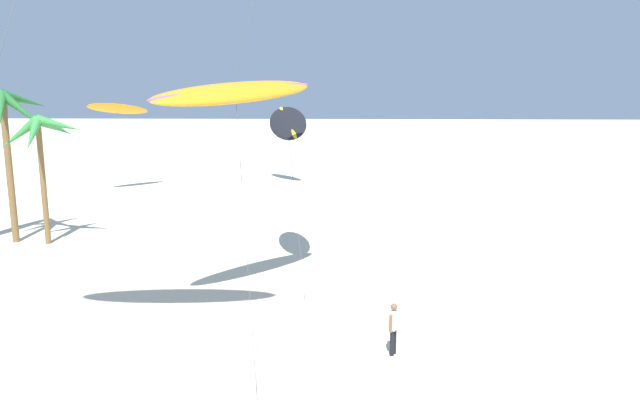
# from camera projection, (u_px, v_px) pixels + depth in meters

# --- Properties ---
(palm_tree_3) EXTENTS (4.79, 4.68, 8.07)m
(palm_tree_3) POSITION_uv_depth(u_px,v_px,m) (4.00, 118.00, 31.67)
(palm_tree_3) COLOR brown
(palm_tree_3) RESTS_ON ground
(palm_tree_4) EXTENTS (4.23, 4.17, 6.80)m
(palm_tree_4) POSITION_uv_depth(u_px,v_px,m) (40.00, 137.00, 31.53)
(palm_tree_4) COLOR brown
(palm_tree_4) RESTS_ON ground
(flying_kite_2) EXTENTS (2.65, 7.64, 7.63)m
(flying_kite_2) POSITION_uv_depth(u_px,v_px,m) (288.00, 122.00, 27.69)
(flying_kite_2) COLOR black
(flying_kite_2) RESTS_ON ground
(flying_kite_5) EXTENTS (4.41, 8.46, 7.20)m
(flying_kite_5) POSITION_uv_depth(u_px,v_px,m) (118.00, 109.00, 46.78)
(flying_kite_5) COLOR orange
(flying_kite_5) RESTS_ON ground
(flying_kite_6) EXTENTS (5.85, 10.24, 8.77)m
(flying_kite_6) POSITION_uv_depth(u_px,v_px,m) (236.00, 93.00, 22.14)
(flying_kite_6) COLOR orange
(flying_kite_6) RESTS_ON ground
(person_near_left) EXTENTS (0.32, 0.45, 1.68)m
(person_near_left) POSITION_uv_depth(u_px,v_px,m) (393.00, 327.00, 19.09)
(person_near_left) COLOR black
(person_near_left) RESTS_ON ground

